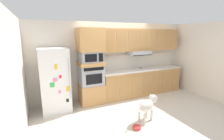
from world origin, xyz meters
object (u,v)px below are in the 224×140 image
built_in_oven (91,75)px  dog_food_bowl (137,127)px  screwdriver (141,68)px  dog (148,105)px  refrigerator (55,80)px  microwave (91,57)px

built_in_oven → dog_food_bowl: bearing=-75.5°
screwdriver → dog_food_bowl: (-1.40, -1.93, -0.90)m
built_in_oven → dog: bearing=-60.6°
refrigerator → screwdriver: 2.95m
built_in_oven → microwave: (0.00, -0.00, 0.56)m
screwdriver → dog: bearing=-119.2°
dog → dog_food_bowl: bearing=-175.7°
built_in_oven → screwdriver: size_ratio=4.35×
screwdriver → dog: (-0.96, -1.72, -0.51)m
refrigerator → dog_food_bowl: size_ratio=8.80×
microwave → screwdriver: bearing=2.8°
built_in_oven → screwdriver: 1.88m
microwave → dog: (0.92, -1.63, -1.04)m
microwave → dog_food_bowl: size_ratio=3.22×
built_in_oven → microwave: 0.56m
microwave → dog: microwave is taller
refrigerator → microwave: (1.06, 0.07, 0.58)m
refrigerator → dog: size_ratio=2.09×
built_in_oven → dog: 1.93m
refrigerator → built_in_oven: 1.07m
built_in_oven → refrigerator: bearing=-176.4°
refrigerator → microwave: size_ratio=2.73×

